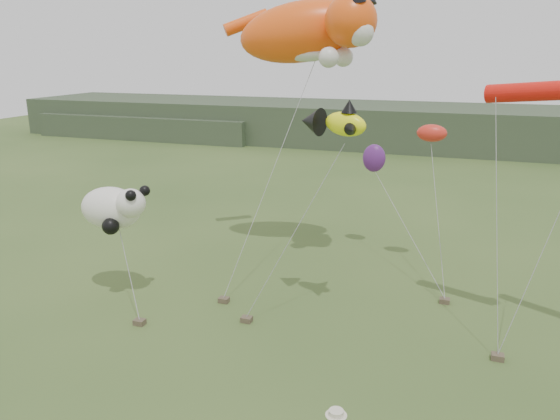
% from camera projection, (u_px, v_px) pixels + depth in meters
% --- Properties ---
extents(ground, '(120.00, 120.00, 0.00)m').
position_uv_depth(ground, '(293.00, 406.00, 14.78)').
color(ground, '#385123').
rests_on(ground, ground).
extents(headland, '(90.00, 13.00, 4.00)m').
position_uv_depth(headland, '(397.00, 126.00, 55.80)').
color(headland, '#2D3D28').
rests_on(headland, ground).
extents(sandbag_anchors, '(12.21, 5.58, 0.20)m').
position_uv_depth(sandbag_anchors, '(307.00, 318.00, 19.44)').
color(sandbag_anchors, brown).
rests_on(sandbag_anchors, ground).
extents(cat_kite, '(7.35, 4.04, 3.34)m').
position_uv_depth(cat_kite, '(313.00, 30.00, 22.66)').
color(cat_kite, '#FF5210').
rests_on(cat_kite, ground).
extents(fish_kite, '(2.58, 1.70, 1.27)m').
position_uv_depth(fish_kite, '(333.00, 122.00, 18.03)').
color(fish_kite, '#F7FF12').
rests_on(fish_kite, ground).
extents(panda_kite, '(2.88, 1.86, 1.79)m').
position_uv_depth(panda_kite, '(114.00, 208.00, 20.67)').
color(panda_kite, white).
rests_on(panda_kite, ground).
extents(misc_kites, '(3.77, 2.41, 2.53)m').
position_uv_depth(misc_kites, '(395.00, 149.00, 24.33)').
color(misc_kites, red).
rests_on(misc_kites, ground).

